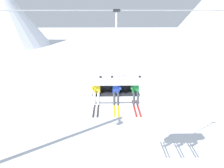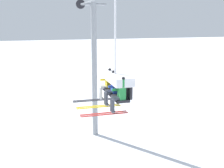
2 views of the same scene
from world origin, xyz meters
name	(u,v)px [view 1 (image 1 of 2)]	position (x,y,z in m)	size (l,w,h in m)	color
ground_plane	(116,167)	(0.00, 0.00, 0.00)	(200.00, 200.00, 0.00)	white
mountain_peak_west	(0,14)	(-26.48, 45.40, 7.59)	(22.58, 22.58, 15.18)	white
mountain_peak_central	(206,29)	(17.75, 30.79, 5.03)	(20.07, 20.07, 10.07)	white
mountain_peak_east	(219,15)	(22.11, 35.70, 7.49)	(23.11, 23.11, 14.99)	silver
lift_cable	(145,10)	(1.08, -0.80, 8.54)	(19.42, 0.05, 0.05)	gray
chairlift_chair	(116,82)	(-0.08, -0.73, 5.39)	(2.21, 0.74, 4.11)	#232328
skier_yellow	(97,90)	(-0.97, -0.94, 5.08)	(0.48, 1.70, 1.34)	yellow
skier_blue	(116,90)	(-0.09, -0.94, 5.08)	(0.48, 1.70, 1.34)	#2847B7
skier_green	(136,90)	(0.82, -0.94, 5.08)	(0.48, 1.70, 1.34)	#23843D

